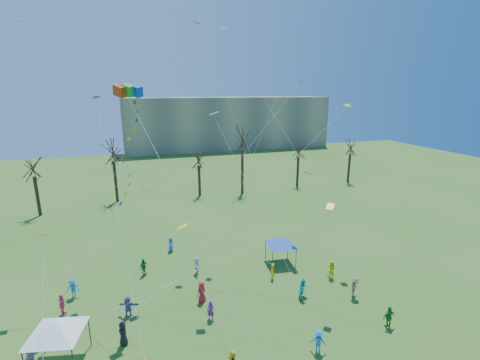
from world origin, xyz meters
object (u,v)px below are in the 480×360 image
object	(u,v)px
distant_building	(228,123)
big_box_kite	(133,155)
canopy_tent_white	(56,327)
canopy_tent_blue	(281,241)

from	to	relation	value
distant_building	big_box_kite	distance (m)	81.62
distant_building	canopy_tent_white	distance (m)	84.40
distant_building	canopy_tent_white	world-z (taller)	distant_building
canopy_tent_white	canopy_tent_blue	world-z (taller)	canopy_tent_white
big_box_kite	distant_building	bearing A→B (deg)	70.33
canopy_tent_white	canopy_tent_blue	distance (m)	20.23
distant_building	canopy_tent_blue	distance (m)	71.56
canopy_tent_white	canopy_tent_blue	bearing A→B (deg)	22.21
distant_building	canopy_tent_blue	xyz separation A→B (m)	(-14.12, -69.96, -5.14)
canopy_tent_white	canopy_tent_blue	size ratio (longest dim) A/B	1.14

